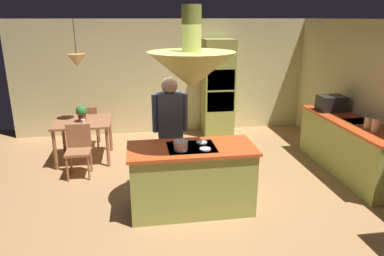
{
  "coord_description": "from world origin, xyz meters",
  "views": [
    {
      "loc": [
        -0.68,
        -4.58,
        2.58
      ],
      "look_at": [
        0.1,
        0.4,
        1.0
      ],
      "focal_mm": 33.13,
      "sensor_mm": 36.0,
      "label": 1
    }
  ],
  "objects_px": {
    "chair_by_back_wall": "(88,124)",
    "dining_table": "(83,126)",
    "kitchen_island": "(192,178)",
    "cooking_pot_on_cooktop": "(181,145)",
    "canister_sugar": "(368,123)",
    "oven_tower": "(218,88)",
    "canister_flour": "(376,125)",
    "cup_on_table": "(83,122)",
    "person_at_island": "(170,127)",
    "chair_facing_island": "(79,147)",
    "microwave_on_counter": "(331,103)",
    "potted_plant_on_table": "(82,113)"
  },
  "relations": [
    {
      "from": "dining_table",
      "to": "chair_by_back_wall",
      "type": "relative_size",
      "value": 1.17
    },
    {
      "from": "chair_by_back_wall",
      "to": "cooking_pot_on_cooktop",
      "type": "xyz_separation_m",
      "value": [
        1.54,
        -2.91,
        0.5
      ]
    },
    {
      "from": "microwave_on_counter",
      "to": "cooking_pot_on_cooktop",
      "type": "bearing_deg",
      "value": -151.48
    },
    {
      "from": "kitchen_island",
      "to": "chair_facing_island",
      "type": "bearing_deg",
      "value": 140.19
    },
    {
      "from": "oven_tower",
      "to": "cup_on_table",
      "type": "bearing_deg",
      "value": -153.48
    },
    {
      "from": "canister_sugar",
      "to": "cup_on_table",
      "type": "bearing_deg",
      "value": 161.85
    },
    {
      "from": "canister_flour",
      "to": "microwave_on_counter",
      "type": "relative_size",
      "value": 0.44
    },
    {
      "from": "kitchen_island",
      "to": "oven_tower",
      "type": "distance_m",
      "value": 3.48
    },
    {
      "from": "cup_on_table",
      "to": "oven_tower",
      "type": "bearing_deg",
      "value": 26.52
    },
    {
      "from": "cup_on_table",
      "to": "cooking_pot_on_cooktop",
      "type": "relative_size",
      "value": 0.5
    },
    {
      "from": "person_at_island",
      "to": "canister_sugar",
      "type": "bearing_deg",
      "value": -4.95
    },
    {
      "from": "person_at_island",
      "to": "oven_tower",
      "type": "bearing_deg",
      "value": 62.91
    },
    {
      "from": "person_at_island",
      "to": "chair_facing_island",
      "type": "distance_m",
      "value": 1.74
    },
    {
      "from": "potted_plant_on_table",
      "to": "cup_on_table",
      "type": "bearing_deg",
      "value": -77.06
    },
    {
      "from": "chair_facing_island",
      "to": "chair_by_back_wall",
      "type": "distance_m",
      "value": 1.37
    },
    {
      "from": "canister_sugar",
      "to": "cooking_pot_on_cooktop",
      "type": "xyz_separation_m",
      "value": [
        -3.0,
        -0.53,
        -0.01
      ]
    },
    {
      "from": "oven_tower",
      "to": "microwave_on_counter",
      "type": "height_order",
      "value": "oven_tower"
    },
    {
      "from": "kitchen_island",
      "to": "chair_facing_island",
      "type": "distance_m",
      "value": 2.21
    },
    {
      "from": "person_at_island",
      "to": "cooking_pot_on_cooktop",
      "type": "distance_m",
      "value": 0.79
    },
    {
      "from": "kitchen_island",
      "to": "canister_flour",
      "type": "height_order",
      "value": "canister_flour"
    },
    {
      "from": "oven_tower",
      "to": "potted_plant_on_table",
      "type": "xyz_separation_m",
      "value": [
        -2.8,
        -1.19,
        -0.14
      ]
    },
    {
      "from": "cooking_pot_on_cooktop",
      "to": "chair_by_back_wall",
      "type": "bearing_deg",
      "value": 117.86
    },
    {
      "from": "chair_by_back_wall",
      "to": "dining_table",
      "type": "bearing_deg",
      "value": 90.0
    },
    {
      "from": "kitchen_island",
      "to": "person_at_island",
      "type": "relative_size",
      "value": 0.97
    },
    {
      "from": "kitchen_island",
      "to": "chair_by_back_wall",
      "type": "bearing_deg",
      "value": 121.42
    },
    {
      "from": "canister_sugar",
      "to": "oven_tower",
      "type": "bearing_deg",
      "value": 121.43
    },
    {
      "from": "chair_facing_island",
      "to": "cup_on_table",
      "type": "relative_size",
      "value": 9.67
    },
    {
      "from": "cup_on_table",
      "to": "dining_table",
      "type": "bearing_deg",
      "value": 101.41
    },
    {
      "from": "kitchen_island",
      "to": "chair_facing_island",
      "type": "xyz_separation_m",
      "value": [
        -1.7,
        1.42,
        0.04
      ]
    },
    {
      "from": "chair_facing_island",
      "to": "canister_flour",
      "type": "height_order",
      "value": "canister_flour"
    },
    {
      "from": "cooking_pot_on_cooktop",
      "to": "oven_tower",
      "type": "bearing_deg",
      "value": 69.52
    },
    {
      "from": "chair_facing_island",
      "to": "microwave_on_counter",
      "type": "distance_m",
      "value": 4.58
    },
    {
      "from": "cup_on_table",
      "to": "chair_facing_island",
      "type": "bearing_deg",
      "value": -95.88
    },
    {
      "from": "oven_tower",
      "to": "canister_flour",
      "type": "distance_m",
      "value": 3.49
    },
    {
      "from": "oven_tower",
      "to": "canister_flour",
      "type": "xyz_separation_m",
      "value": [
        1.74,
        -3.03,
        -0.04
      ]
    },
    {
      "from": "chair_facing_island",
      "to": "cooking_pot_on_cooktop",
      "type": "bearing_deg",
      "value": -45.13
    },
    {
      "from": "person_at_island",
      "to": "microwave_on_counter",
      "type": "height_order",
      "value": "person_at_island"
    },
    {
      "from": "canister_flour",
      "to": "microwave_on_counter",
      "type": "height_order",
      "value": "microwave_on_counter"
    },
    {
      "from": "kitchen_island",
      "to": "microwave_on_counter",
      "type": "xyz_separation_m",
      "value": [
        2.84,
        1.5,
        0.6
      ]
    },
    {
      "from": "cooking_pot_on_cooktop",
      "to": "canister_sugar",
      "type": "bearing_deg",
      "value": 9.95
    },
    {
      "from": "person_at_island",
      "to": "chair_by_back_wall",
      "type": "relative_size",
      "value": 2.02
    },
    {
      "from": "oven_tower",
      "to": "chair_facing_island",
      "type": "height_order",
      "value": "oven_tower"
    },
    {
      "from": "dining_table",
      "to": "microwave_on_counter",
      "type": "xyz_separation_m",
      "value": [
        4.54,
        -0.6,
        0.41
      ]
    },
    {
      "from": "cup_on_table",
      "to": "microwave_on_counter",
      "type": "bearing_deg",
      "value": -4.69
    },
    {
      "from": "person_at_island",
      "to": "cup_on_table",
      "type": "bearing_deg",
      "value": 139.88
    },
    {
      "from": "cup_on_table",
      "to": "microwave_on_counter",
      "type": "xyz_separation_m",
      "value": [
        4.49,
        -0.37,
        0.26
      ]
    },
    {
      "from": "chair_facing_island",
      "to": "potted_plant_on_table",
      "type": "height_order",
      "value": "potted_plant_on_table"
    },
    {
      "from": "person_at_island",
      "to": "chair_facing_island",
      "type": "relative_size",
      "value": 2.02
    },
    {
      "from": "kitchen_island",
      "to": "cooking_pot_on_cooktop",
      "type": "relative_size",
      "value": 9.5
    },
    {
      "from": "cup_on_table",
      "to": "microwave_on_counter",
      "type": "relative_size",
      "value": 0.2
    }
  ]
}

